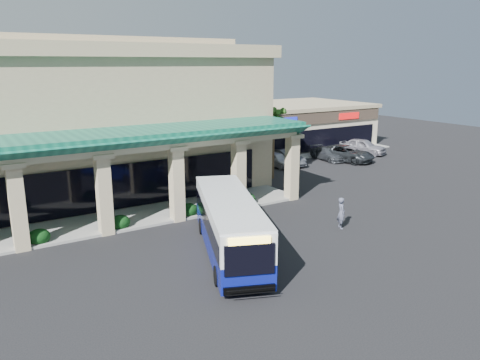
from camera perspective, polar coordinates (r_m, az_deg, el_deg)
ground at (r=26.91m, az=2.97°, el=-6.90°), size 110.00×110.00×0.00m
main_building at (r=37.33m, az=-21.99°, el=7.00°), size 30.80×14.80×11.35m
arcade at (r=28.91m, az=-18.14°, el=-0.19°), size 30.00×6.20×5.70m
strip_mall at (r=55.59m, az=4.10°, el=6.65°), size 22.50×12.50×4.90m
palm_0 at (r=39.53m, az=4.04°, el=4.85°), size 2.40×2.40×6.60m
palm_1 at (r=42.58m, az=2.75°, el=4.99°), size 2.40×2.40×5.80m
broadleaf_tree at (r=45.81m, az=-2.90°, el=5.01°), size 2.60×2.60×4.81m
transit_bus at (r=24.13m, az=-1.31°, el=-5.65°), size 6.19×10.82×2.97m
pedestrian at (r=28.55m, az=12.23°, el=-3.94°), size 0.69×0.82×1.90m
car_silver at (r=44.68m, az=4.55°, el=2.52°), size 1.90×4.14×1.38m
car_white at (r=45.44m, az=5.80°, el=2.75°), size 1.92×4.58×1.47m
car_red at (r=48.39m, az=10.65°, el=3.17°), size 2.14×4.59×1.30m
car_gray at (r=48.15m, az=12.76°, el=3.20°), size 4.12×6.29×1.61m
car_extra at (r=52.35m, az=14.72°, el=3.99°), size 3.79×5.36×1.69m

